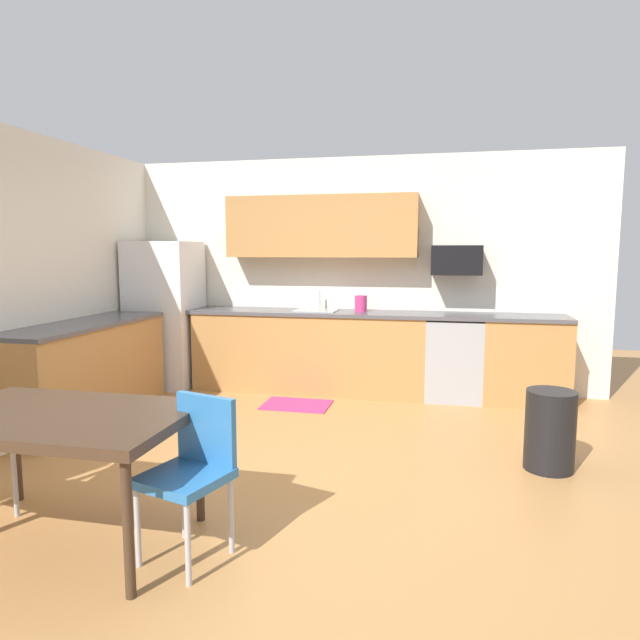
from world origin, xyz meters
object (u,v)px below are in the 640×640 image
trash_bin (550,430)px  microwave (456,260)px  refrigerator (165,314)px  kettle (361,304)px  oven_range (454,358)px  chair_near_table (193,463)px  dining_table (59,423)px

trash_bin → microwave: bearing=108.3°
refrigerator → kettle: refrigerator is taller
oven_range → microwave: bearing=90.0°
microwave → kettle: size_ratio=2.70×
chair_near_table → refrigerator: bearing=119.7°
refrigerator → oven_range: (3.40, 0.08, -0.41)m
chair_near_table → trash_bin: 2.66m
chair_near_table → dining_table: bearing=-177.3°
microwave → oven_range: bearing=-90.0°
dining_table → refrigerator: bearing=109.1°
refrigerator → dining_table: refrigerator is taller
microwave → refrigerator: bearing=-177.0°
microwave → kettle: bearing=-177.3°
oven_range → trash_bin: size_ratio=1.52×
refrigerator → microwave: (3.40, 0.18, 0.66)m
refrigerator → trash_bin: bearing=-24.3°
refrigerator → trash_bin: 4.50m
oven_range → trash_bin: 2.04m
trash_bin → refrigerator: bearing=155.7°
oven_range → trash_bin: (0.67, -1.92, -0.16)m
refrigerator → kettle: (2.36, 0.13, 0.15)m
refrigerator → chair_near_table: 4.04m
kettle → refrigerator: bearing=-176.8°
microwave → chair_near_table: 4.06m
microwave → chair_near_table: (-1.41, -3.67, -1.02)m
oven_range → chair_near_table: bearing=-111.5°
dining_table → trash_bin: (2.85, 1.69, -0.38)m
refrigerator → dining_table: 3.74m
microwave → dining_table: 4.38m
refrigerator → chair_near_table: (1.99, -3.49, -0.36)m
chair_near_table → oven_range: bearing=68.5°
chair_near_table → kettle: (0.37, 3.62, 0.52)m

